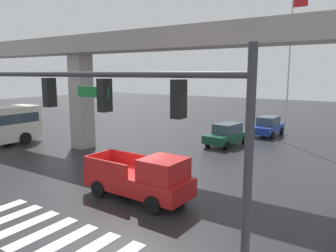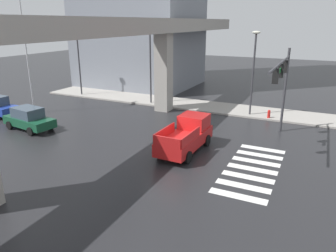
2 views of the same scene
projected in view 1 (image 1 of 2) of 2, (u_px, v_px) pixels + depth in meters
ground_plane at (138, 189)px, 15.96m from camera, size 120.00×120.00×0.00m
crosswalk_stripes at (42, 233)px, 11.52m from camera, size 7.15×2.80×0.01m
elevated_overpass at (188, 48)px, 18.75m from camera, size 52.52×2.26×8.24m
pickup_truck at (143, 178)px, 14.46m from camera, size 5.15×2.19×2.08m
sedan_blue at (268, 126)px, 29.57m from camera, size 2.10×4.37×1.72m
sedan_dark_green at (227, 134)px, 25.59m from camera, size 2.39×4.50×1.72m
traffic_signal_mast at (140, 119)px, 7.65m from camera, size 8.69×0.32×6.20m
flagpole at (290, 61)px, 25.50m from camera, size 1.16×0.12×11.45m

